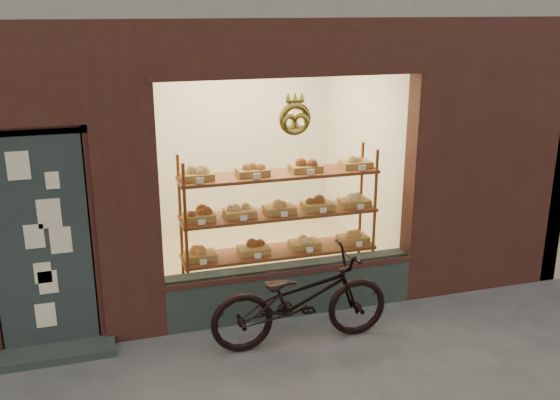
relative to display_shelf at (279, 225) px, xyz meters
name	(u,v)px	position (x,y,z in m)	size (l,w,h in m)	color
display_shelf	(279,225)	(0.00, 0.00, 0.00)	(2.20, 0.45, 1.70)	brown
bicycle	(301,299)	(-0.10, -1.05, -0.40)	(0.63, 1.79, 0.94)	black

